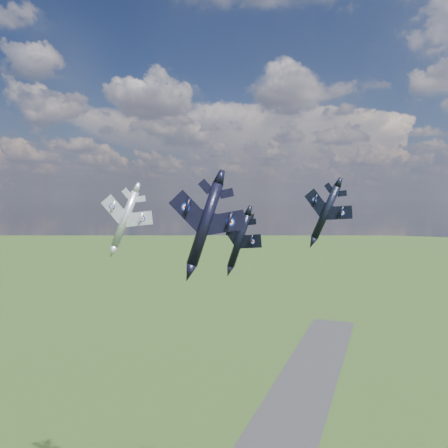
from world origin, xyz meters
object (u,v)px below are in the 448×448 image
at_px(jet_lead_navy, 239,241).
at_px(jet_left_silver, 125,219).
at_px(jet_right_navy, 205,224).
at_px(jet_high_navy, 326,212).

distance_m(jet_lead_navy, jet_left_silver, 23.10).
relative_size(jet_lead_navy, jet_right_navy, 1.02).
xyz_separation_m(jet_lead_navy, jet_high_navy, (15.30, 5.38, 5.41)).
bearing_deg(jet_right_navy, jet_left_silver, 119.27).
bearing_deg(jet_lead_navy, jet_left_silver, -150.82).
relative_size(jet_lead_navy, jet_high_navy, 1.02).
xyz_separation_m(jet_right_navy, jet_high_navy, (10.06, 33.72, 0.48)).
bearing_deg(jet_left_silver, jet_lead_navy, -6.95).
bearing_deg(jet_lead_navy, jet_right_navy, -61.47).
bearing_deg(jet_right_navy, jet_high_navy, 53.62).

